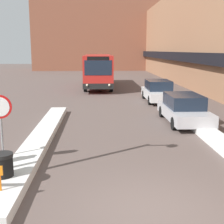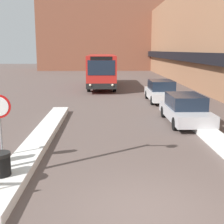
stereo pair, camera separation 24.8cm
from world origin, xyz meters
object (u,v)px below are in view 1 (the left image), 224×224
Objects in this scene: parked_car_front at (184,109)px; parked_car_back at (158,91)px; trash_bin at (3,170)px; stop_sign at (0,115)px; city_bus at (98,70)px.

parked_car_back is at bearing 90.00° from parked_car_front.
stop_sign is at bearing 106.34° from trash_bin.
city_bus is 16.59m from parked_car_front.
trash_bin is (0.49, -1.67, -1.21)m from stop_sign.
parked_car_front is 6.87m from parked_car_back.
city_bus reaches higher than stop_sign.
city_bus reaches higher than trash_bin.
city_bus is at bearing 115.78° from parked_car_back.
stop_sign is (-3.15, -21.73, -0.08)m from city_bus.
parked_car_back reaches higher than trash_bin.
stop_sign reaches higher than parked_car_front.
parked_car_back is 4.78× the size of trash_bin.
parked_car_back is at bearing -64.22° from city_bus.
city_bus is 21.95m from stop_sign.
parked_car_front is 9.54m from stop_sign.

